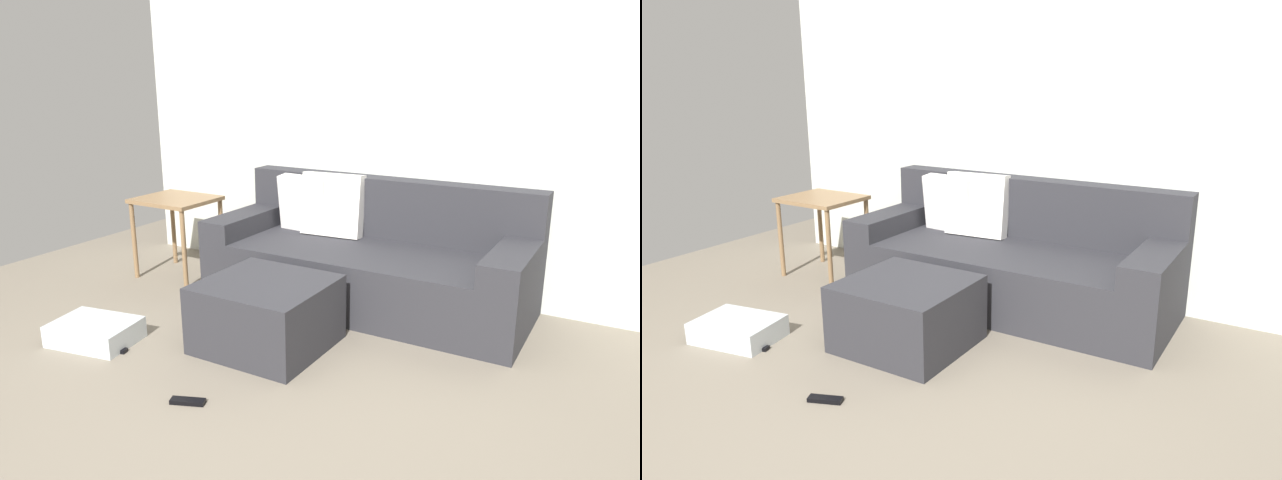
{
  "view_description": "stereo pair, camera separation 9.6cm",
  "coord_description": "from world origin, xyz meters",
  "views": [
    {
      "loc": [
        1.46,
        -1.75,
        1.57
      ],
      "look_at": [
        -0.3,
        1.33,
        0.56
      ],
      "focal_mm": 32.95,
      "sensor_mm": 36.0,
      "label": 1
    },
    {
      "loc": [
        1.54,
        -1.7,
        1.57
      ],
      "look_at": [
        -0.3,
        1.33,
        0.56
      ],
      "focal_mm": 32.95,
      "sensor_mm": 36.0,
      "label": 2
    }
  ],
  "objects": [
    {
      "name": "storage_bin",
      "position": [
        -1.34,
        0.41,
        0.07
      ],
      "size": [
        0.54,
        0.43,
        0.13
      ],
      "primitive_type": "cube",
      "rotation": [
        0.0,
        0.0,
        0.18
      ],
      "color": "silver",
      "rests_on": "ground_plane"
    },
    {
      "name": "side_table",
      "position": [
        -1.76,
        1.6,
        0.54
      ],
      "size": [
        0.58,
        0.5,
        0.64
      ],
      "color": "olive",
      "rests_on": "ground_plane"
    },
    {
      "name": "couch_sectional",
      "position": [
        -0.21,
        1.83,
        0.31
      ],
      "size": [
        2.23,
        0.88,
        0.88
      ],
      "color": "#2D2D33",
      "rests_on": "ground_plane"
    },
    {
      "name": "remote_near_ottoman",
      "position": [
        -0.38,
        0.16,
        0.01
      ],
      "size": [
        0.18,
        0.11,
        0.02
      ],
      "primitive_type": "cube",
      "rotation": [
        0.0,
        0.0,
        0.38
      ],
      "color": "black",
      "rests_on": "ground_plane"
    },
    {
      "name": "ottoman",
      "position": [
        -0.41,
        0.89,
        0.2
      ],
      "size": [
        0.71,
        0.68,
        0.41
      ],
      "primitive_type": "cube",
      "color": "#2D2D33",
      "rests_on": "ground_plane"
    },
    {
      "name": "wall_back",
      "position": [
        0.0,
        2.26,
        1.31
      ],
      "size": [
        4.97,
        0.1,
        2.62
      ],
      "primitive_type": "cube",
      "color": "silver",
      "rests_on": "ground_plane"
    },
    {
      "name": "remote_by_storage_bin",
      "position": [
        -1.14,
        0.37,
        0.01
      ],
      "size": [
        0.16,
        0.09,
        0.02
      ],
      "primitive_type": "cube",
      "rotation": [
        0.0,
        0.0,
        0.31
      ],
      "color": "black",
      "rests_on": "ground_plane"
    },
    {
      "name": "ground_plane",
      "position": [
        0.0,
        0.0,
        0.0
      ],
      "size": [
        6.47,
        6.47,
        0.0
      ],
      "primitive_type": "plane",
      "color": "slate"
    }
  ]
}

